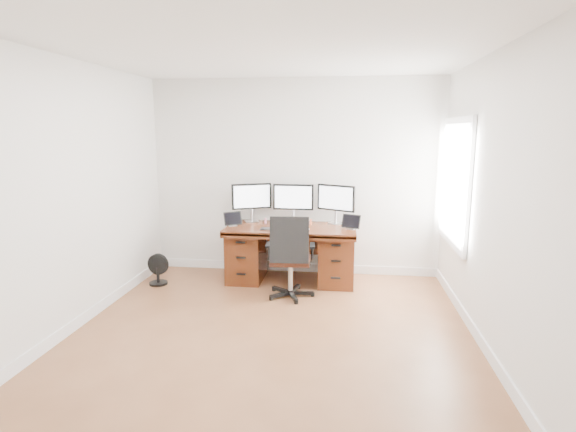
# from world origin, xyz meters

# --- Properties ---
(ground) EXTENTS (4.50, 4.50, 0.00)m
(ground) POSITION_xyz_m (0.00, 0.00, 0.00)
(ground) COLOR brown
(ground) RESTS_ON ground
(back_wall) EXTENTS (4.00, 0.10, 2.70)m
(back_wall) POSITION_xyz_m (0.00, 2.25, 1.35)
(back_wall) COLOR silver
(back_wall) RESTS_ON ground
(right_wall) EXTENTS (0.10, 4.50, 2.70)m
(right_wall) POSITION_xyz_m (2.00, 0.11, 1.35)
(right_wall) COLOR silver
(right_wall) RESTS_ON ground
(desk) EXTENTS (1.70, 0.80, 0.75)m
(desk) POSITION_xyz_m (0.00, 1.83, 0.40)
(desk) COLOR #4E220F
(desk) RESTS_ON ground
(office_chair) EXTENTS (0.60, 0.58, 1.03)m
(office_chair) POSITION_xyz_m (0.06, 1.20, 0.34)
(office_chair) COLOR black
(office_chair) RESTS_ON ground
(floor_fan) EXTENTS (0.28, 0.24, 0.41)m
(floor_fan) POSITION_xyz_m (-1.72, 1.45, 0.20)
(floor_fan) COLOR black
(floor_fan) RESTS_ON ground
(monitor_left) EXTENTS (0.51, 0.26, 0.53)m
(monitor_left) POSITION_xyz_m (-0.58, 2.07, 1.09)
(monitor_left) COLOR silver
(monitor_left) RESTS_ON desk
(monitor_center) EXTENTS (0.55, 0.14, 0.53)m
(monitor_center) POSITION_xyz_m (-0.00, 2.07, 1.09)
(monitor_center) COLOR silver
(monitor_center) RESTS_ON desk
(monitor_right) EXTENTS (0.51, 0.28, 0.53)m
(monitor_right) POSITION_xyz_m (0.58, 2.07, 1.09)
(monitor_right) COLOR silver
(monitor_right) RESTS_ON desk
(tablet_left) EXTENTS (0.24, 0.19, 0.19)m
(tablet_left) POSITION_xyz_m (-0.77, 1.75, 0.84)
(tablet_left) COLOR silver
(tablet_left) RESTS_ON desk
(tablet_right) EXTENTS (0.25, 0.15, 0.19)m
(tablet_right) POSITION_xyz_m (0.78, 1.75, 0.84)
(tablet_right) COLOR silver
(tablet_right) RESTS_ON desk
(keyboard) EXTENTS (0.27, 0.18, 0.01)m
(keyboard) POSITION_xyz_m (0.00, 1.64, 0.76)
(keyboard) COLOR silver
(keyboard) RESTS_ON desk
(trackpad) EXTENTS (0.15, 0.15, 0.01)m
(trackpad) POSITION_xyz_m (0.18, 1.61, 0.76)
(trackpad) COLOR #B6B8BD
(trackpad) RESTS_ON desk
(drawing_tablet) EXTENTS (0.24, 0.16, 0.01)m
(drawing_tablet) POSITION_xyz_m (-0.25, 1.61, 0.76)
(drawing_tablet) COLOR black
(drawing_tablet) RESTS_ON desk
(phone) EXTENTS (0.14, 0.08, 0.01)m
(phone) POSITION_xyz_m (0.05, 1.80, 0.76)
(phone) COLOR black
(phone) RESTS_ON desk
(figurine_pink) EXTENTS (0.03, 0.03, 0.08)m
(figurine_pink) POSITION_xyz_m (-0.37, 1.95, 0.79)
(figurine_pink) COLOR pink
(figurine_pink) RESTS_ON desk
(figurine_purple) EXTENTS (0.03, 0.03, 0.08)m
(figurine_purple) POSITION_xyz_m (-0.23, 1.95, 0.79)
(figurine_purple) COLOR #A95AD6
(figurine_purple) RESTS_ON desk
(figurine_brown) EXTENTS (0.03, 0.03, 0.08)m
(figurine_brown) POSITION_xyz_m (-0.10, 1.95, 0.79)
(figurine_brown) COLOR #926749
(figurine_brown) RESTS_ON desk
(figurine_yellow) EXTENTS (0.03, 0.03, 0.08)m
(figurine_yellow) POSITION_xyz_m (0.13, 1.95, 0.79)
(figurine_yellow) COLOR #E2CE62
(figurine_yellow) RESTS_ON desk
(figurine_orange) EXTENTS (0.03, 0.03, 0.08)m
(figurine_orange) POSITION_xyz_m (0.25, 1.95, 0.79)
(figurine_orange) COLOR #FF7143
(figurine_orange) RESTS_ON desk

